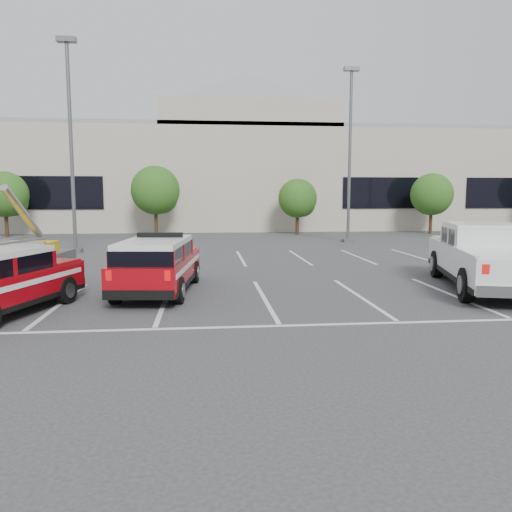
% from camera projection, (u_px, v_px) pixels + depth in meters
% --- Properties ---
extents(ground, '(120.00, 120.00, 0.00)m').
position_uv_depth(ground, '(264.00, 299.00, 13.69)').
color(ground, '#323235').
rests_on(ground, ground).
extents(stall_markings, '(23.00, 15.00, 0.01)m').
position_uv_depth(stall_markings, '(250.00, 273.00, 18.13)').
color(stall_markings, silver).
rests_on(stall_markings, ground).
extents(convention_building, '(60.00, 16.99, 13.20)m').
position_uv_depth(convention_building, '(224.00, 174.00, 44.59)').
color(convention_building, '#B7AC9B').
rests_on(convention_building, ground).
extents(tree_left, '(3.07, 3.07, 4.42)m').
position_uv_depth(tree_left, '(7.00, 196.00, 33.61)').
color(tree_left, '#3F2B19').
rests_on(tree_left, ground).
extents(tree_mid_left, '(3.37, 3.37, 4.85)m').
position_uv_depth(tree_mid_left, '(157.00, 192.00, 34.59)').
color(tree_mid_left, '#3F2B19').
rests_on(tree_mid_left, ground).
extents(tree_mid_right, '(2.77, 2.77, 3.99)m').
position_uv_depth(tree_mid_right, '(299.00, 200.00, 35.67)').
color(tree_mid_right, '#3F2B19').
rests_on(tree_mid_right, ground).
extents(tree_right, '(3.07, 3.07, 4.42)m').
position_uv_depth(tree_right, '(433.00, 196.00, 36.64)').
color(tree_right, '#3F2B19').
rests_on(tree_right, ground).
extents(light_pole_left, '(0.90, 0.60, 10.24)m').
position_uv_depth(light_pole_left, '(71.00, 146.00, 24.10)').
color(light_pole_left, '#59595E').
rests_on(light_pole_left, ground).
extents(light_pole_mid, '(0.90, 0.60, 10.24)m').
position_uv_depth(light_pole_mid, '(350.00, 155.00, 29.56)').
color(light_pole_mid, '#59595E').
rests_on(light_pole_mid, ground).
extents(fire_chief_suv, '(2.33, 5.10, 1.74)m').
position_uv_depth(fire_chief_suv, '(158.00, 269.00, 14.48)').
color(fire_chief_suv, maroon).
rests_on(fire_chief_suv, ground).
extents(white_pickup, '(3.83, 6.78, 1.97)m').
position_uv_depth(white_pickup, '(485.00, 263.00, 15.11)').
color(white_pickup, silver).
rests_on(white_pickup, ground).
extents(utility_rig, '(3.41, 3.81, 3.15)m').
position_uv_depth(utility_rig, '(16.00, 269.00, 14.97)').
color(utility_rig, '#59595E').
rests_on(utility_rig, ground).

